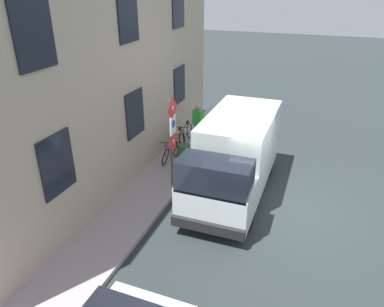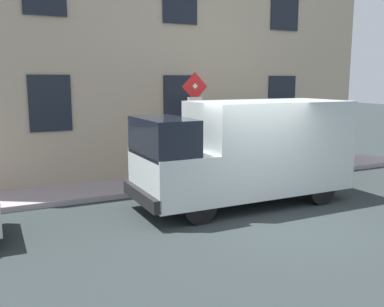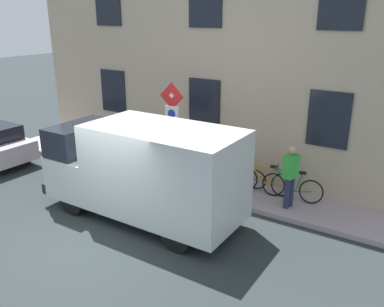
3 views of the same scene
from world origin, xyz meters
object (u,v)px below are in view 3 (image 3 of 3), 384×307
bicycle_purple (238,175)px  bicycle_green (292,187)px  sign_post_stacked (172,123)px  pedestrian (290,174)px  delivery_van (145,169)px  bicycle_orange (264,180)px  litter_bin (212,177)px

bicycle_purple → bicycle_green: bearing=176.0°
sign_post_stacked → pedestrian: 3.62m
delivery_van → bicycle_purple: delivery_van is taller
bicycle_purple → pedestrian: pedestrian is taller
sign_post_stacked → bicycle_green: (0.89, -3.37, -1.52)m
bicycle_orange → bicycle_purple: 0.82m
sign_post_stacked → bicycle_green: sign_post_stacked is taller
bicycle_purple → bicycle_orange: bearing=175.9°
bicycle_orange → litter_bin: bearing=21.6°
delivery_van → bicycle_green: (2.79, -2.88, -0.82)m
bicycle_green → pedestrian: pedestrian is taller
sign_post_stacked → pedestrian: bearing=-83.6°
bicycle_orange → litter_bin: litter_bin is taller
bicycle_purple → litter_bin: bearing=53.9°
pedestrian → delivery_van: bearing=51.8°
bicycle_green → litter_bin: size_ratio=1.91×
delivery_van → litter_bin: (2.05, -0.78, -0.74)m
delivery_van → pedestrian: (2.29, -2.98, -0.26)m
bicycle_green → litter_bin: (-0.74, 2.10, 0.08)m
bicycle_orange → pedestrian: size_ratio=1.00×
bicycle_green → pedestrian: 0.76m
bicycle_green → bicycle_orange: size_ratio=1.00×
sign_post_stacked → bicycle_orange: sign_post_stacked is taller
bicycle_purple → litter_bin: litter_bin is taller
bicycle_green → bicycle_purple: size_ratio=1.00×
delivery_van → bicycle_purple: size_ratio=3.11×
bicycle_purple → delivery_van: bearing=61.9°
pedestrian → litter_bin: size_ratio=1.91×
litter_bin → pedestrian: bearing=-83.8°
delivery_van → bicycle_green: delivery_van is taller
delivery_van → bicycle_green: 4.09m
bicycle_green → bicycle_purple: bearing=-4.6°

